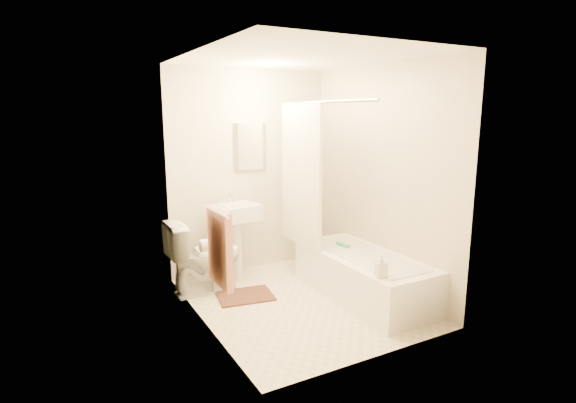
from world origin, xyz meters
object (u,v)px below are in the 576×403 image
bathtub (363,276)px  bath_mat (245,296)px  toilet (205,256)px  soap_bottle (381,266)px  sink (236,238)px

bathtub → bath_mat: (-1.09, 0.58, -0.22)m
bathtub → bath_mat: size_ratio=2.84×
toilet → bath_mat: toilet is taller
soap_bottle → toilet: bearing=127.0°
bathtub → soap_bottle: soap_bottle is taller
sink → bath_mat: (-0.14, -0.57, -0.47)m
toilet → soap_bottle: size_ratio=3.85×
sink → bath_mat: size_ratio=1.68×
bath_mat → soap_bottle: (0.83, -1.15, 0.55)m
bathtub → soap_bottle: bearing=-114.6°
bathtub → toilet: bearing=146.2°
toilet → sink: sink is taller
toilet → sink: (0.45, 0.22, 0.09)m
bathtub → sink: bearing=129.5°
toilet → bath_mat: bearing=-139.3°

